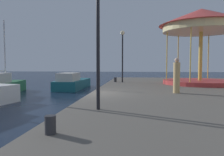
{
  "coord_description": "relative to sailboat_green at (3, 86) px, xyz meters",
  "views": [
    {
      "loc": [
        2.39,
        -11.34,
        2.28
      ],
      "look_at": [
        0.84,
        2.69,
        1.42
      ],
      "focal_mm": 34.92,
      "sensor_mm": 36.0,
      "label": 1
    }
  ],
  "objects": [
    {
      "name": "lamp_post_near_edge",
      "position": [
        9.19,
        -8.95,
        3.08
      ],
      "size": [
        0.36,
        0.36,
        4.28
      ],
      "color": "black",
      "rests_on": "quay_dock"
    },
    {
      "name": "sailboat_green",
      "position": [
        0.0,
        0.0,
        0.0
      ],
      "size": [
        2.8,
        5.41,
        5.85
      ],
      "color": "#236638",
      "rests_on": "ground"
    },
    {
      "name": "motorboat_teal",
      "position": [
        4.41,
        4.07,
        -0.06
      ],
      "size": [
        2.15,
        5.88,
        1.55
      ],
      "color": "#19606B",
      "rests_on": "ground"
    },
    {
      "name": "ground_plane",
      "position": [
        8.04,
        -4.67,
        -0.64
      ],
      "size": [
        120.0,
        120.0,
        0.0
      ],
      "primitive_type": "plane",
      "color": "#162338"
    },
    {
      "name": "lamp_post_mid_promenade",
      "position": [
        9.28,
        2.45,
        3.13
      ],
      "size": [
        0.36,
        0.36,
        4.35
      ],
      "color": "black",
      "rests_on": "quay_dock"
    },
    {
      "name": "carousel",
      "position": [
        15.32,
        1.31,
        4.44
      ],
      "size": [
        6.33,
        6.33,
        5.71
      ],
      "color": "#B23333",
      "rests_on": "quay_dock"
    },
    {
      "name": "bollard_north",
      "position": [
        8.62,
        -11.6,
        0.36
      ],
      "size": [
        0.24,
        0.24,
        0.4
      ],
      "primitive_type": "cylinder",
      "color": "#2D2D33",
      "rests_on": "quay_dock"
    },
    {
      "name": "person_near_carousel",
      "position": [
        12.55,
        -4.37,
        1.02
      ],
      "size": [
        0.34,
        0.34,
        1.85
      ],
      "color": "tan",
      "rests_on": "quay_dock"
    },
    {
      "name": "bollard_center",
      "position": [
        8.65,
        2.68,
        0.36
      ],
      "size": [
        0.24,
        0.24,
        0.4
      ],
      "primitive_type": "cylinder",
      "color": "#2D2D33",
      "rests_on": "quay_dock"
    }
  ]
}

